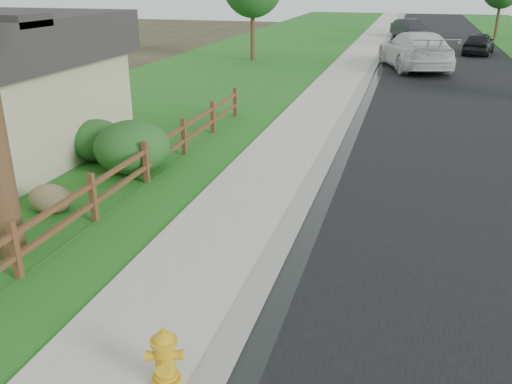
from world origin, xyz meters
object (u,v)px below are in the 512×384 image
(fire_hydrant, at_px, (165,358))
(white_suv, at_px, (415,50))
(dark_car_mid, at_px, (479,43))
(ranch_fence, at_px, (121,176))

(fire_hydrant, xyz_separation_m, white_suv, (2.69, 27.15, 0.57))
(fire_hydrant, relative_size, white_suv, 0.11)
(white_suv, height_order, dark_car_mid, white_suv)
(ranch_fence, relative_size, fire_hydrant, 21.22)
(fire_hydrant, bearing_deg, white_suv, 84.35)
(white_suv, relative_size, dark_car_mid, 1.66)
(ranch_fence, xyz_separation_m, white_suv, (6.19, 21.82, 0.42))
(white_suv, bearing_deg, dark_car_mid, -134.07)
(ranch_fence, height_order, dark_car_mid, dark_car_mid)
(white_suv, distance_m, dark_car_mid, 8.61)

